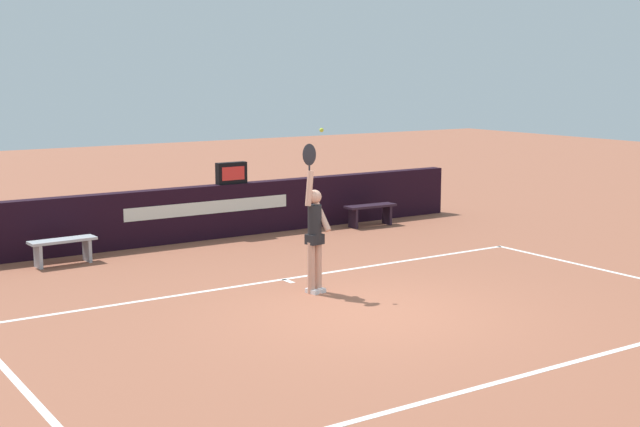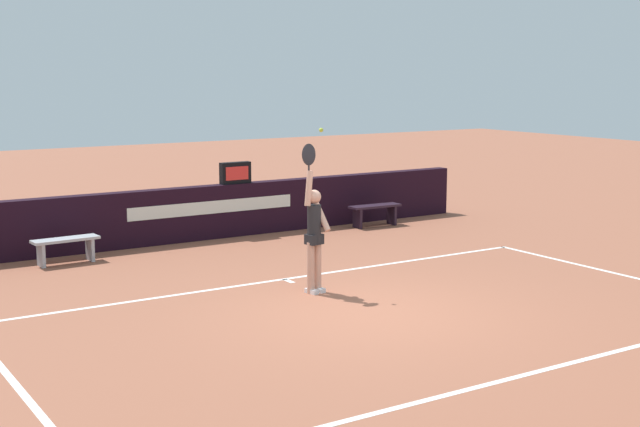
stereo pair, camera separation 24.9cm
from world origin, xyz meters
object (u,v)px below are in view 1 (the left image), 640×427
object	(u,v)px
speed_display	(231,173)
tennis_player	(315,232)
tennis_ball	(322,130)
courtside_bench_far	(63,246)
courtside_bench_near	(370,210)

from	to	relation	value
speed_display	tennis_player	bearing A→B (deg)	-103.30
tennis_ball	speed_display	bearing A→B (deg)	78.08
speed_display	courtside_bench_far	size ratio (longest dim) A/B	0.55
tennis_player	speed_display	bearing A→B (deg)	76.70
tennis_player	courtside_bench_far	distance (m)	5.05
speed_display	tennis_ball	bearing A→B (deg)	-101.92
courtside_bench_far	tennis_ball	bearing A→B (deg)	-56.26
speed_display	courtside_bench_near	xyz separation A→B (m)	(3.16, -0.69, -0.99)
tennis_player	tennis_ball	size ratio (longest dim) A/B	35.93
courtside_bench_near	tennis_player	bearing A→B (deg)	-135.06
tennis_player	tennis_ball	world-z (taller)	tennis_ball
speed_display	courtside_bench_near	size ratio (longest dim) A/B	0.55
tennis_player	courtside_bench_near	bearing A→B (deg)	44.94
tennis_player	courtside_bench_near	distance (m)	6.18
tennis_ball	tennis_player	bearing A→B (deg)	175.95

